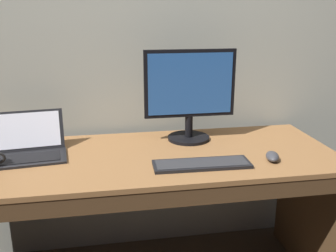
{
  "coord_description": "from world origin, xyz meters",
  "views": [
    {
      "loc": [
        -0.2,
        -1.7,
        1.42
      ],
      "look_at": [
        0.1,
        0.0,
        0.89
      ],
      "focal_mm": 40.34,
      "sensor_mm": 36.0,
      "label": 1
    }
  ],
  "objects": [
    {
      "name": "laptop_black",
      "position": [
        -0.57,
        0.08,
        0.79
      ],
      "size": [
        0.38,
        0.32,
        0.19
      ],
      "color": "black",
      "rests_on": "desk"
    },
    {
      "name": "external_monitor",
      "position": [
        0.24,
        0.18,
        1.0
      ],
      "size": [
        0.48,
        0.23,
        0.48
      ],
      "color": "black",
      "rests_on": "desk"
    },
    {
      "name": "desk",
      "position": [
        0.0,
        -0.01,
        0.51
      ],
      "size": [
        1.85,
        0.71,
        0.75
      ],
      "color": "olive",
      "rests_on": "ground"
    },
    {
      "name": "computer_mouse",
      "position": [
        0.56,
        -0.17,
        0.77
      ],
      "size": [
        0.09,
        0.12,
        0.04
      ],
      "primitive_type": "ellipsoid",
      "rotation": [
        0.0,
        0.0,
        -0.29
      ],
      "color": "#38383D",
      "rests_on": "desk"
    },
    {
      "name": "wired_keyboard",
      "position": [
        0.22,
        -0.18,
        0.76
      ],
      "size": [
        0.44,
        0.15,
        0.02
      ],
      "color": "black",
      "rests_on": "desk"
    }
  ]
}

